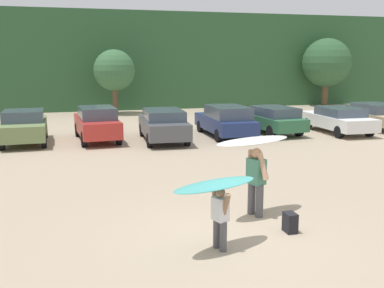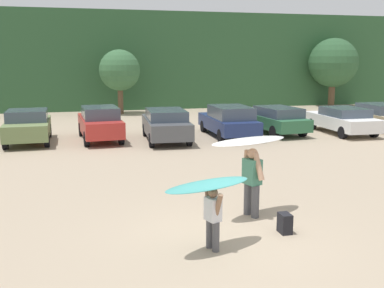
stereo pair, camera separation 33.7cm
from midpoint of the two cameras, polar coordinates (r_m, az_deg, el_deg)
The scene contains 16 objects.
ground_plane at distance 10.06m, azimuth 4.77°, elevation -11.71°, with size 120.00×120.00×0.00m, color tan.
hillside_ridge at distance 40.33m, azimuth -9.86°, elevation 10.38°, with size 108.00×12.00×7.41m, color #2D5633.
tree_left at distance 32.17m, azimuth -8.86°, elevation 9.20°, with size 2.87×2.87×4.51m.
tree_center_right at distance 38.68m, azimuth 17.73°, elevation 9.76°, with size 3.94×3.94×5.52m.
parked_car_olive_green at distance 22.03m, azimuth -19.69°, elevation 2.19°, with size 2.01×4.11×1.55m.
parked_car_red at distance 21.84m, azimuth -11.17°, elevation 2.66°, with size 2.03×4.55×1.63m.
parked_car_dark_gray at distance 21.31m, azimuth -2.88°, elevation 2.54°, with size 2.10×4.67×1.51m.
parked_car_navy at distance 22.57m, azimuth 5.11°, elevation 2.98°, with size 1.91×4.70×1.56m.
parked_car_forest_green at distance 23.95m, azimuth 10.78°, elevation 3.14°, with size 2.24×4.95×1.42m.
parked_car_white at distance 24.82m, azimuth 18.93°, elevation 2.95°, with size 1.99×4.64×1.37m.
parked_car_tan at distance 27.24m, azimuth 23.08°, elevation 3.36°, with size 2.11×4.65×1.39m.
person_adult at distance 11.14m, azimuth 8.48°, elevation -4.31°, with size 0.43×0.76×1.71m.
person_child at distance 9.19m, azimuth 3.73°, elevation -9.00°, with size 0.33×0.57×1.30m.
surfboard_white at distance 10.95m, azimuth 8.19°, elevation 0.40°, with size 2.29×1.32×0.12m.
surfboard_teal at distance 8.99m, azimuth 3.17°, elevation -5.20°, with size 2.06×1.22×0.12m.
backpack_dropped at distance 10.42m, azimuth 12.62°, elevation -9.79°, with size 0.24×0.34×0.45m.
Camera 2 is at (-2.88, -8.83, 3.83)m, focal length 42.04 mm.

